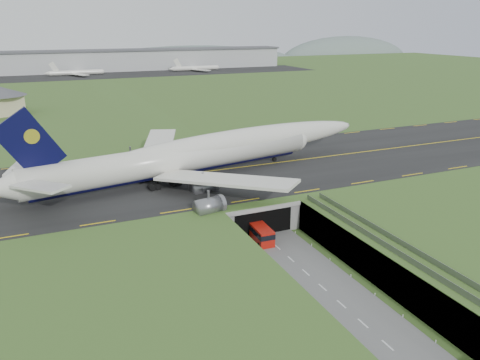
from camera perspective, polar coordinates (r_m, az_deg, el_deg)
name	(u,v)px	position (r m, az deg, el deg)	size (l,w,h in m)	color
ground	(283,253)	(85.05, 5.22, -8.84)	(900.00, 900.00, 0.00)	#415D25
airfield_deck	(283,238)	(83.73, 5.28, -7.01)	(800.00, 800.00, 6.00)	gray
trench_road	(304,272)	(79.31, 7.84, -11.01)	(12.00, 75.00, 0.20)	slate
taxiway	(217,170)	(110.68, -2.81, 1.17)	(800.00, 44.00, 0.18)	black
tunnel_portal	(245,204)	(97.34, 0.61, -2.98)	(17.00, 22.30, 6.00)	gray
guideway	(410,262)	(74.96, 20.02, -9.35)	(3.00, 53.00, 7.05)	#A8A8A3
jumbo_jet	(205,153)	(105.97, -4.30, 3.29)	(91.42, 58.71, 19.74)	silver
shuttle_tram	(260,233)	(88.32, 2.47, -6.48)	(3.18, 7.66, 3.08)	#B4150C
cargo_terminal	(88,61)	(368.21, -18.08, 13.65)	(320.00, 67.00, 15.60)	#B2B2B2
distant_hills	(140,68)	(508.14, -12.08, 13.16)	(700.00, 91.00, 60.00)	slate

